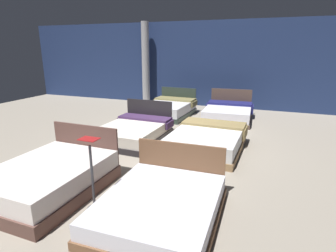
{
  "coord_description": "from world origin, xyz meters",
  "views": [
    {
      "loc": [
        2.39,
        -6.42,
        2.42
      ],
      "look_at": [
        0.13,
        -0.42,
        0.59
      ],
      "focal_mm": 29.23,
      "sensor_mm": 36.0,
      "label": 1
    }
  ],
  "objects": [
    {
      "name": "ground_plane",
      "position": [
        0.0,
        0.0,
        -0.01
      ],
      "size": [
        18.0,
        18.0,
        0.02
      ],
      "primitive_type": "cube",
      "color": "gray"
    },
    {
      "name": "showroom_back_wall",
      "position": [
        0.0,
        5.08,
        1.75
      ],
      "size": [
        18.0,
        0.06,
        3.5
      ],
      "primitive_type": "cube",
      "color": "navy",
      "rests_on": "ground_plane"
    },
    {
      "name": "bed_0",
      "position": [
        -1.03,
        -3.15,
        0.27
      ],
      "size": [
        1.64,
        2.15,
        0.95
      ],
      "rotation": [
        0.0,
        0.0,
        -0.02
      ],
      "color": "brown",
      "rests_on": "ground_plane"
    },
    {
      "name": "bed_1",
      "position": [
        1.05,
        -3.15,
        0.19
      ],
      "size": [
        1.71,
        2.07,
        0.84
      ],
      "rotation": [
        0.0,
        0.0,
        0.03
      ],
      "color": "brown",
      "rests_on": "ground_plane"
    },
    {
      "name": "bed_2",
      "position": [
        -1.02,
        -0.07,
        0.22
      ],
      "size": [
        1.66,
        2.17,
        0.92
      ],
      "rotation": [
        0.0,
        0.0,
        -0.03
      ],
      "color": "black",
      "rests_on": "ground_plane"
    },
    {
      "name": "bed_3",
      "position": [
        1.04,
        -0.12,
        0.24
      ],
      "size": [
        1.73,
        2.18,
        0.52
      ],
      "rotation": [
        0.0,
        0.0,
        -0.03
      ],
      "color": "#906F4B",
      "rests_on": "ground_plane"
    },
    {
      "name": "bed_4",
      "position": [
        -1.07,
        2.85,
        0.26
      ],
      "size": [
        1.68,
        2.13,
        0.92
      ],
      "rotation": [
        0.0,
        0.0,
        -0.05
      ],
      "color": "#27332C",
      "rests_on": "ground_plane"
    },
    {
      "name": "bed_5",
      "position": [
        1.07,
        2.98,
        0.25
      ],
      "size": [
        1.7,
        2.03,
        0.96
      ],
      "rotation": [
        0.0,
        0.0,
        0.04
      ],
      "color": "brown",
      "rests_on": "ground_plane"
    },
    {
      "name": "price_sign",
      "position": [
        0.0,
        -3.32,
        0.46
      ],
      "size": [
        0.28,
        0.24,
        1.16
      ],
      "color": "#3F3F44",
      "rests_on": "ground_plane"
    },
    {
      "name": "support_pillar",
      "position": [
        -2.82,
        4.64,
        1.75
      ],
      "size": [
        0.33,
        0.33,
        3.5
      ],
      "primitive_type": "cylinder",
      "color": "#99999E",
      "rests_on": "ground_plane"
    }
  ]
}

